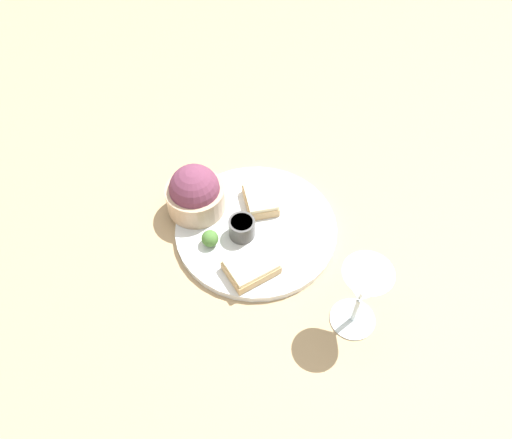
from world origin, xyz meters
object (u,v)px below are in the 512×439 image
(salad_bowl, at_px, (195,193))
(cheese_toast_near, at_px, (251,267))
(cheese_toast_far, at_px, (261,199))
(wine_glass, at_px, (363,289))
(sauce_ramekin, at_px, (242,227))

(salad_bowl, xyz_separation_m, cheese_toast_near, (0.08, 0.15, -0.03))
(cheese_toast_far, bearing_deg, wine_glass, 58.31)
(sauce_ramekin, xyz_separation_m, cheese_toast_near, (0.06, 0.05, -0.01))
(cheese_toast_far, relative_size, wine_glass, 0.63)
(sauce_ramekin, relative_size, cheese_toast_near, 0.45)
(salad_bowl, distance_m, cheese_toast_near, 0.17)
(cheese_toast_near, distance_m, cheese_toast_far, 0.14)
(wine_glass, bearing_deg, cheese_toast_far, -121.69)
(salad_bowl, distance_m, cheese_toast_far, 0.12)
(salad_bowl, relative_size, cheese_toast_far, 1.15)
(sauce_ramekin, distance_m, cheese_toast_near, 0.08)
(cheese_toast_far, bearing_deg, cheese_toast_near, 18.99)
(cheese_toast_near, distance_m, wine_glass, 0.20)
(cheese_toast_far, height_order, wine_glass, wine_glass)
(salad_bowl, relative_size, sauce_ramekin, 2.28)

